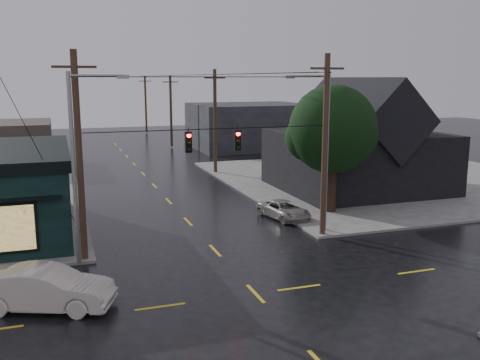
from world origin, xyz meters
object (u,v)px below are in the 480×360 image
object	(u,v)px
utility_pole_nw	(85,261)
sedan_cream	(46,289)
corner_tree	(333,130)
utility_pole_ne	(322,236)
suv_silver	(284,210)

from	to	relation	value
utility_pole_nw	sedan_cream	size ratio (longest dim) A/B	1.98
corner_tree	utility_pole_nw	bearing A→B (deg)	-164.21
sedan_cream	corner_tree	bearing A→B (deg)	-39.38
utility_pole_ne	sedan_cream	size ratio (longest dim) A/B	1.98
corner_tree	suv_silver	world-z (taller)	corner_tree
corner_tree	suv_silver	xyz separation A→B (m)	(-3.44, -0.25, -4.99)
utility_pole_nw	utility_pole_ne	world-z (taller)	same
utility_pole_nw	utility_pole_ne	size ratio (longest dim) A/B	1.00
suv_silver	utility_pole_nw	bearing A→B (deg)	-172.52
utility_pole_ne	suv_silver	bearing A→B (deg)	96.70
corner_tree	utility_pole_ne	world-z (taller)	corner_tree
sedan_cream	suv_silver	world-z (taller)	sedan_cream
corner_tree	suv_silver	distance (m)	6.07
corner_tree	utility_pole_ne	bearing A→B (deg)	-123.10
utility_pole_ne	suv_silver	xyz separation A→B (m)	(-0.50, 4.26, 0.57)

